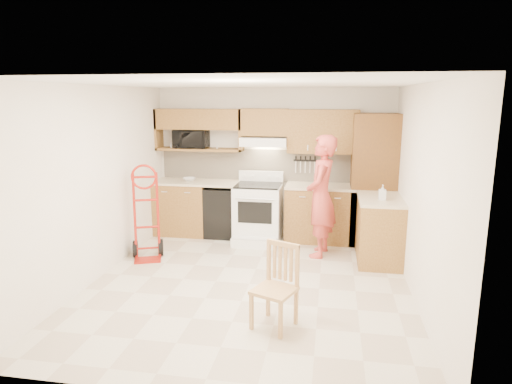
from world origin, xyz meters
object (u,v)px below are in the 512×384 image
(person, at_px, (321,196))
(dining_chair, at_px, (274,287))
(range, at_px, (258,208))
(microwave, at_px, (191,139))
(hand_truck, at_px, (146,217))

(person, height_order, dining_chair, person)
(range, distance_m, person, 1.21)
(microwave, bearing_deg, range, -16.51)
(hand_truck, xyz_separation_m, dining_chair, (2.10, -1.66, -0.20))
(person, xyz_separation_m, dining_chair, (-0.40, -2.26, -0.47))
(microwave, relative_size, range, 0.51)
(person, height_order, hand_truck, person)
(microwave, bearing_deg, dining_chair, -60.21)
(person, distance_m, dining_chair, 2.34)
(hand_truck, bearing_deg, range, 16.77)
(person, xyz_separation_m, hand_truck, (-2.50, -0.59, -0.27))
(range, bearing_deg, person, -26.22)
(range, distance_m, hand_truck, 1.83)
(microwave, distance_m, person, 2.51)
(microwave, height_order, dining_chair, microwave)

